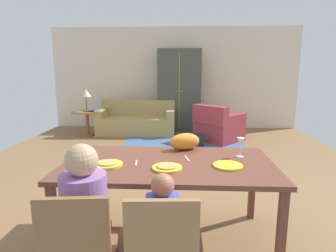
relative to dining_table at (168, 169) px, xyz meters
name	(u,v)px	position (x,y,z in m)	size (l,w,h in m)	color
ground_plane	(168,168)	(-0.10, 2.02, -0.70)	(6.62, 6.71, 0.02)	brown
back_wall	(174,78)	(-0.10, 5.42, 0.66)	(6.62, 0.10, 2.70)	beige
dining_table	(168,169)	(0.00, 0.00, 0.00)	(1.85, 1.02, 0.76)	brown
plate_near_man	(108,164)	(-0.51, -0.12, 0.07)	(0.25, 0.25, 0.02)	yellow
pizza_near_man	(108,163)	(-0.51, -0.12, 0.09)	(0.17, 0.17, 0.01)	gold
plate_near_child	(167,168)	(0.00, -0.18, 0.07)	(0.25, 0.25, 0.02)	yellow
pizza_near_child	(167,166)	(0.00, -0.18, 0.09)	(0.17, 0.17, 0.01)	gold
plate_near_woman	(228,166)	(0.51, -0.10, 0.07)	(0.25, 0.25, 0.02)	yellow
wine_glass	(241,143)	(0.67, 0.18, 0.20)	(0.07, 0.07, 0.19)	silver
fork	(136,163)	(-0.28, -0.05, 0.07)	(0.02, 0.15, 0.01)	silver
knife	(187,158)	(0.17, 0.10, 0.07)	(0.01, 0.17, 0.01)	silver
dining_chair_man	(80,247)	(-0.50, -0.87, -0.20)	(0.46, 0.46, 0.87)	brown
person_man	(87,228)	(-0.51, -0.70, -0.18)	(0.30, 0.41, 1.11)	#283F4B
dining_chair_child	(162,250)	(0.01, -0.87, -0.20)	(0.45, 0.45, 0.87)	olive
person_child	(163,242)	(0.00, -0.70, -0.26)	(0.22, 0.29, 0.92)	#3B4358
cat	(185,142)	(0.15, 0.41, 0.15)	(0.32, 0.16, 0.17)	orange
area_rug	(183,142)	(0.15, 3.71, -0.69)	(2.60, 1.80, 0.01)	#426085
couch	(137,121)	(-1.01, 4.56, -0.39)	(1.89, 0.86, 0.82)	tan
armchair	(218,127)	(0.93, 3.87, -0.38)	(1.21, 1.21, 0.82)	#963239
armoire	(179,90)	(0.05, 5.03, 0.36)	(1.10, 0.59, 2.10)	#44483D
side_table	(87,120)	(-2.19, 4.31, -0.32)	(0.56, 0.56, 0.58)	brown
table_lamp	(86,94)	(-2.19, 4.31, 0.31)	(0.26, 0.26, 0.54)	brown
book_lower	(94,111)	(-2.03, 4.34, -0.10)	(0.22, 0.16, 0.03)	#9E2434
book_upper	(95,110)	(-1.99, 4.29, -0.07)	(0.22, 0.16, 0.03)	#365584
handbag	(196,140)	(0.42, 3.41, -0.56)	(0.32, 0.16, 0.26)	#17282A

